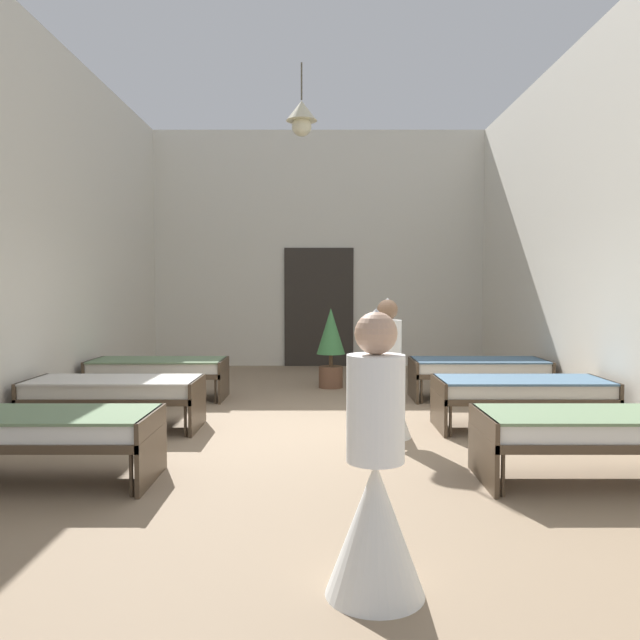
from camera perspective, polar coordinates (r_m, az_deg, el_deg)
The scene contains 11 objects.
ground_plane at distance 7.10m, azimuth -0.04°, elevation -10.40°, with size 7.27×12.03×0.10m, color #8C755B.
room_shell at distance 8.34m, azimuth -0.01°, elevation 8.41°, with size 7.07×11.63×4.76m.
bed_left_row_0 at distance 5.63m, azimuth -24.35°, elevation -9.10°, with size 1.90×0.84×0.57m.
bed_right_row_0 at distance 5.61m, azimuth 24.23°, elevation -9.14°, with size 1.90×0.84×0.57m.
bed_left_row_1 at distance 7.37m, azimuth -18.19°, elevation -6.17°, with size 1.90×0.84×0.57m.
bed_right_row_1 at distance 7.36m, azimuth 18.15°, elevation -6.19°, with size 1.90×0.84×0.57m.
bed_left_row_2 at distance 9.18m, azimuth -14.45°, elevation -4.34°, with size 1.90×0.84×0.57m.
bed_right_row_2 at distance 9.17m, azimuth 14.47°, elevation -4.35°, with size 1.90×0.84×0.57m.
nurse_near_aisle at distance 3.33m, azimuth 5.24°, elevation -15.62°, with size 0.52×0.52×1.49m.
nurse_mid_aisle at distance 6.68m, azimuth 6.33°, elevation -6.20°, with size 0.52×0.52×1.49m.
potted_plant at distance 9.88m, azimuth 1.15°, elevation -2.09°, with size 0.45×0.45×1.27m.
Camera 1 is at (0.02, -6.91, 1.59)m, focal length 34.86 mm.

